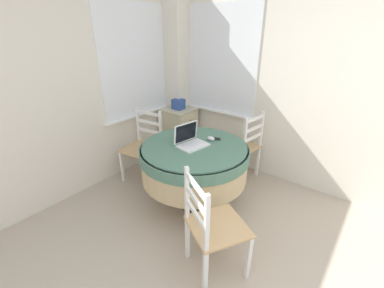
{
  "coord_description": "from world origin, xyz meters",
  "views": [
    {
      "loc": [
        -0.95,
        0.04,
        1.92
      ],
      "look_at": [
        1.15,
        1.71,
        0.68
      ],
      "focal_mm": 24.0,
      "sensor_mm": 36.0,
      "label": 1
    }
  ],
  "objects_px": {
    "computer_mouse": "(211,139)",
    "dining_chair_near_back_window": "(144,147)",
    "laptop": "(191,141)",
    "dining_chair_camera_near": "(213,227)",
    "cell_phone": "(216,139)",
    "dining_chair_near_right_window": "(242,146)",
    "round_dining_table": "(194,160)",
    "storage_box": "(178,104)",
    "corner_cabinet": "(179,131)"
  },
  "relations": [
    {
      "from": "cell_phone",
      "to": "dining_chair_camera_near",
      "type": "xyz_separation_m",
      "value": [
        -0.9,
        -0.58,
        -0.31
      ]
    },
    {
      "from": "laptop",
      "to": "storage_box",
      "type": "height_order",
      "value": "laptop"
    },
    {
      "from": "dining_chair_near_back_window",
      "to": "dining_chair_camera_near",
      "type": "relative_size",
      "value": 1.0
    },
    {
      "from": "round_dining_table",
      "to": "dining_chair_near_right_window",
      "type": "distance_m",
      "value": 0.9
    },
    {
      "from": "round_dining_table",
      "to": "corner_cabinet",
      "type": "bearing_deg",
      "value": 48.08
    },
    {
      "from": "cell_phone",
      "to": "dining_chair_near_right_window",
      "type": "xyz_separation_m",
      "value": [
        0.6,
        -0.04,
        -0.31
      ]
    },
    {
      "from": "computer_mouse",
      "to": "storage_box",
      "type": "bearing_deg",
      "value": 57.82
    },
    {
      "from": "cell_phone",
      "to": "storage_box",
      "type": "relative_size",
      "value": 0.77
    },
    {
      "from": "cell_phone",
      "to": "dining_chair_camera_near",
      "type": "height_order",
      "value": "dining_chair_camera_near"
    },
    {
      "from": "corner_cabinet",
      "to": "laptop",
      "type": "bearing_deg",
      "value": -133.47
    },
    {
      "from": "storage_box",
      "to": "round_dining_table",
      "type": "bearing_deg",
      "value": -131.65
    },
    {
      "from": "dining_chair_near_back_window",
      "to": "storage_box",
      "type": "bearing_deg",
      "value": 7.12
    },
    {
      "from": "dining_chair_camera_near",
      "to": "cell_phone",
      "type": "bearing_deg",
      "value": 32.93
    },
    {
      "from": "computer_mouse",
      "to": "dining_chair_camera_near",
      "type": "relative_size",
      "value": 0.1
    },
    {
      "from": "cell_phone",
      "to": "dining_chair_camera_near",
      "type": "distance_m",
      "value": 1.11
    },
    {
      "from": "cell_phone",
      "to": "storage_box",
      "type": "bearing_deg",
      "value": 60.88
    },
    {
      "from": "laptop",
      "to": "corner_cabinet",
      "type": "distance_m",
      "value": 1.42
    },
    {
      "from": "round_dining_table",
      "to": "dining_chair_near_back_window",
      "type": "xyz_separation_m",
      "value": [
        0.06,
        0.9,
        -0.13
      ]
    },
    {
      "from": "cell_phone",
      "to": "round_dining_table",
      "type": "bearing_deg",
      "value": 164.03
    },
    {
      "from": "computer_mouse",
      "to": "dining_chair_near_back_window",
      "type": "height_order",
      "value": "dining_chair_near_back_window"
    },
    {
      "from": "dining_chair_near_right_window",
      "to": "corner_cabinet",
      "type": "bearing_deg",
      "value": 88.44
    },
    {
      "from": "dining_chair_near_back_window",
      "to": "dining_chair_near_right_window",
      "type": "bearing_deg",
      "value": -51.11
    },
    {
      "from": "round_dining_table",
      "to": "computer_mouse",
      "type": "distance_m",
      "value": 0.3
    },
    {
      "from": "corner_cabinet",
      "to": "storage_box",
      "type": "distance_m",
      "value": 0.46
    },
    {
      "from": "cell_phone",
      "to": "dining_chair_near_back_window",
      "type": "distance_m",
      "value": 1.06
    },
    {
      "from": "computer_mouse",
      "to": "round_dining_table",
      "type": "bearing_deg",
      "value": 165.12
    },
    {
      "from": "corner_cabinet",
      "to": "storage_box",
      "type": "height_order",
      "value": "storage_box"
    },
    {
      "from": "laptop",
      "to": "storage_box",
      "type": "bearing_deg",
      "value": 46.77
    },
    {
      "from": "cell_phone",
      "to": "storage_box",
      "type": "height_order",
      "value": "storage_box"
    },
    {
      "from": "corner_cabinet",
      "to": "storage_box",
      "type": "xyz_separation_m",
      "value": [
        -0.02,
        -0.01,
        0.45
      ]
    },
    {
      "from": "laptop",
      "to": "computer_mouse",
      "type": "distance_m",
      "value": 0.26
    },
    {
      "from": "laptop",
      "to": "cell_phone",
      "type": "height_order",
      "value": "laptop"
    },
    {
      "from": "dining_chair_near_right_window",
      "to": "dining_chair_camera_near",
      "type": "distance_m",
      "value": 1.59
    },
    {
      "from": "round_dining_table",
      "to": "laptop",
      "type": "bearing_deg",
      "value": 106.28
    },
    {
      "from": "laptop",
      "to": "dining_chair_camera_near",
      "type": "height_order",
      "value": "laptop"
    },
    {
      "from": "round_dining_table",
      "to": "computer_mouse",
      "type": "height_order",
      "value": "computer_mouse"
    },
    {
      "from": "dining_chair_near_back_window",
      "to": "computer_mouse",
      "type": "bearing_deg",
      "value": -80.16
    },
    {
      "from": "dining_chair_near_right_window",
      "to": "dining_chair_camera_near",
      "type": "xyz_separation_m",
      "value": [
        -1.5,
        -0.54,
        0.0
      ]
    },
    {
      "from": "dining_chair_near_right_window",
      "to": "laptop",
      "type": "bearing_deg",
      "value": 169.52
    },
    {
      "from": "laptop",
      "to": "computer_mouse",
      "type": "height_order",
      "value": "laptop"
    },
    {
      "from": "laptop",
      "to": "dining_chair_near_right_window",
      "type": "height_order",
      "value": "laptop"
    },
    {
      "from": "round_dining_table",
      "to": "dining_chair_camera_near",
      "type": "bearing_deg",
      "value": -132.58
    },
    {
      "from": "round_dining_table",
      "to": "cell_phone",
      "type": "relative_size",
      "value": 9.52
    },
    {
      "from": "round_dining_table",
      "to": "dining_chair_near_right_window",
      "type": "height_order",
      "value": "dining_chair_near_right_window"
    },
    {
      "from": "laptop",
      "to": "dining_chair_near_back_window",
      "type": "xyz_separation_m",
      "value": [
        0.07,
        0.86,
        -0.35
      ]
    },
    {
      "from": "laptop",
      "to": "corner_cabinet",
      "type": "xyz_separation_m",
      "value": [
        0.93,
        0.98,
        -0.43
      ]
    },
    {
      "from": "corner_cabinet",
      "to": "round_dining_table",
      "type": "bearing_deg",
      "value": -131.92
    },
    {
      "from": "laptop",
      "to": "dining_chair_camera_near",
      "type": "bearing_deg",
      "value": -130.31
    },
    {
      "from": "laptop",
      "to": "round_dining_table",
      "type": "bearing_deg",
      "value": -73.72
    },
    {
      "from": "cell_phone",
      "to": "laptop",
      "type": "bearing_deg",
      "value": 157.61
    }
  ]
}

